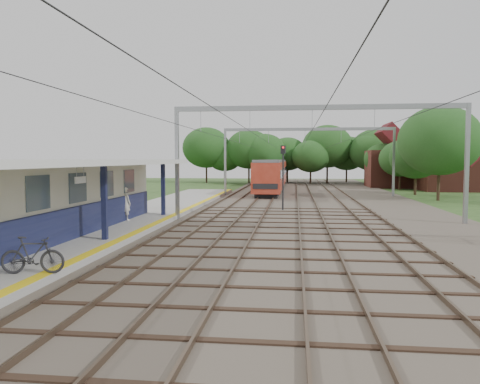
{
  "coord_description": "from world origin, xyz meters",
  "views": [
    {
      "loc": [
        2.22,
        -13.14,
        3.79
      ],
      "look_at": [
        -1.45,
        18.02,
        1.6
      ],
      "focal_mm": 35.0,
      "sensor_mm": 36.0,
      "label": 1
    }
  ],
  "objects_px": {
    "train": "(274,173)",
    "bicycle": "(32,255)",
    "signal_post": "(283,168)",
    "person": "(125,203)"
  },
  "relations": [
    {
      "from": "bicycle",
      "to": "train",
      "type": "height_order",
      "value": "train"
    },
    {
      "from": "person",
      "to": "bicycle",
      "type": "height_order",
      "value": "person"
    },
    {
      "from": "person",
      "to": "signal_post",
      "type": "bearing_deg",
      "value": -111.94
    },
    {
      "from": "person",
      "to": "train",
      "type": "height_order",
      "value": "train"
    },
    {
      "from": "person",
      "to": "bicycle",
      "type": "bearing_deg",
      "value": 120.16
    },
    {
      "from": "train",
      "to": "bicycle",
      "type": "bearing_deg",
      "value": -96.14
    },
    {
      "from": "person",
      "to": "train",
      "type": "bearing_deg",
      "value": -78.63
    },
    {
      "from": "bicycle",
      "to": "train",
      "type": "distance_m",
      "value": 47.72
    },
    {
      "from": "train",
      "to": "signal_post",
      "type": "height_order",
      "value": "signal_post"
    },
    {
      "from": "bicycle",
      "to": "signal_post",
      "type": "relative_size",
      "value": 0.39
    }
  ]
}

